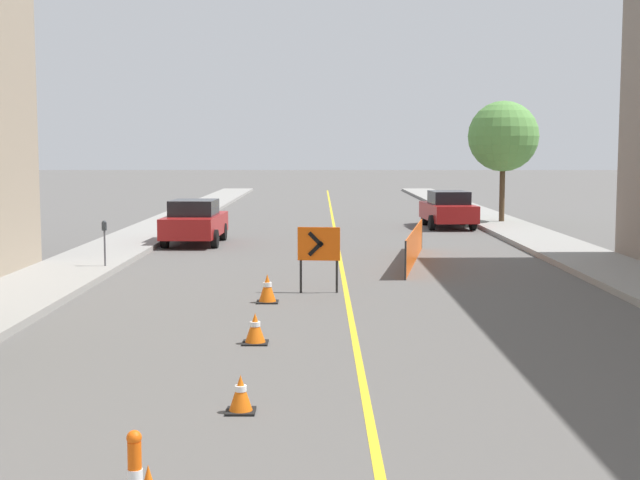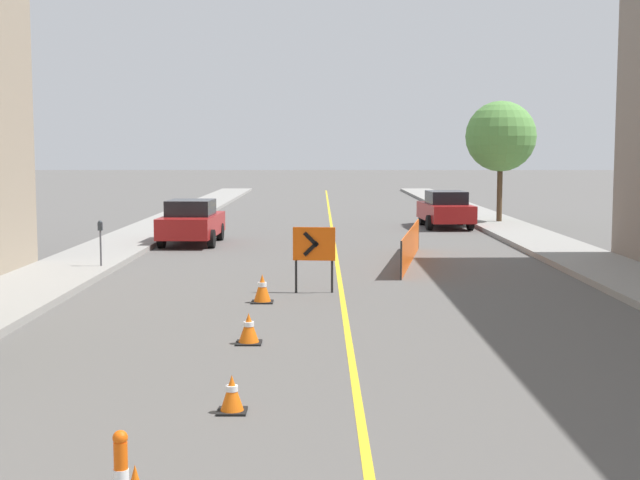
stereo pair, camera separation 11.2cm
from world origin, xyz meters
The scene contains 12 objects.
lane_stripe centered at (0.00, 37.01, 0.00)m, with size 0.12×74.02×0.01m.
sidewalk_left centered at (-7.40, 37.01, 0.09)m, with size 2.44×74.02×0.17m.
sidewalk_right centered at (7.40, 37.01, 0.09)m, with size 2.44×74.02×0.17m.
traffic_cone_third centered at (-1.63, 11.18, 0.24)m, with size 0.37×0.37×0.49m.
traffic_cone_fourth centered at (-1.74, 15.24, 0.26)m, with size 0.44×0.44×0.54m.
traffic_cone_fifth centered at (-1.77, 19.41, 0.31)m, with size 0.47×0.47×0.63m.
arrow_barricade_primary centered at (-0.65, 20.79, 1.09)m, with size 1.00×0.15×1.55m.
safety_mesh_fence centered at (2.21, 26.46, 0.51)m, with size 1.30×7.41×1.02m.
parked_car_curb_near centered at (-5.08, 31.63, 0.80)m, with size 1.95×4.35×1.59m.
parked_car_curb_mid centered at (4.92, 38.41, 0.80)m, with size 2.04×4.40×1.59m.
parking_meter_far_curb centered at (-6.53, 24.35, 1.06)m, with size 0.12×0.11×1.26m.
street_tree_right_near centered at (7.52, 39.81, 3.94)m, with size 3.13×3.13×5.35m.
Camera 1 is at (-0.62, 0.08, 3.34)m, focal length 50.00 mm.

